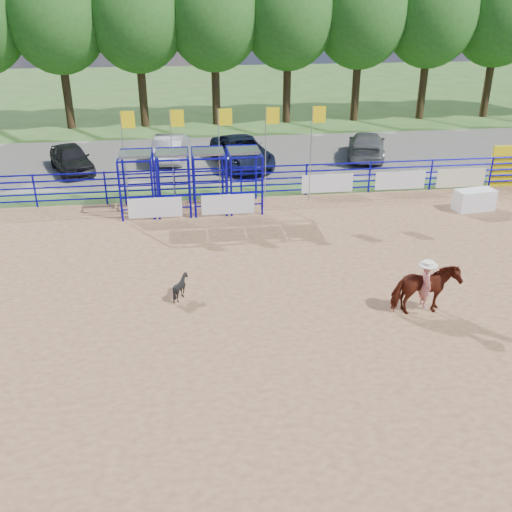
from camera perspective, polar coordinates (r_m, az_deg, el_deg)
The scene contains 13 objects.
ground at distance 17.19m, azimuth 2.17°, elevation -5.24°, with size 120.00×120.00×0.00m, color #3D6327.
arena_dirt at distance 17.18m, azimuth 2.17°, elevation -5.21°, with size 30.00×20.00×0.02m, color #9F734F.
gravel_strip at distance 32.87m, azimuth -2.82°, elevation 9.81°, with size 40.00×10.00×0.01m, color gray.
announcer_table at distance 26.33m, azimuth 20.99°, elevation 5.26°, with size 1.68×0.78×0.90m, color white.
horse_and_rider at distance 17.18m, azimuth 16.56°, elevation -3.01°, with size 1.90×0.95×2.35m.
calf at distance 17.66m, azimuth -7.54°, elevation -3.09°, with size 0.62×0.69×0.76m, color black.
car_a at distance 31.45m, azimuth -17.99°, elevation 9.26°, with size 1.68×4.17×1.42m, color black.
car_b at distance 32.42m, azimuth -8.46°, elevation 10.72°, with size 1.58×4.53×1.49m, color gray.
car_c at distance 31.08m, azimuth -1.43°, elevation 10.38°, with size 2.52×5.46×1.52m, color black.
car_d at distance 33.18m, azimuth 10.99°, elevation 10.82°, with size 2.01×4.95×1.44m, color slate.
perimeter_fence at distance 16.82m, azimuth 2.21°, elevation -3.03°, with size 30.10×20.10×1.50m.
chute_assembly at distance 24.60m, azimuth -5.65°, elevation 7.45°, with size 19.32×2.41×4.20m.
treeline at distance 40.70m, azimuth -4.28°, elevation 23.47°, with size 56.40×6.40×11.24m.
Camera 1 is at (-2.60, -14.60, 8.69)m, focal length 40.00 mm.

